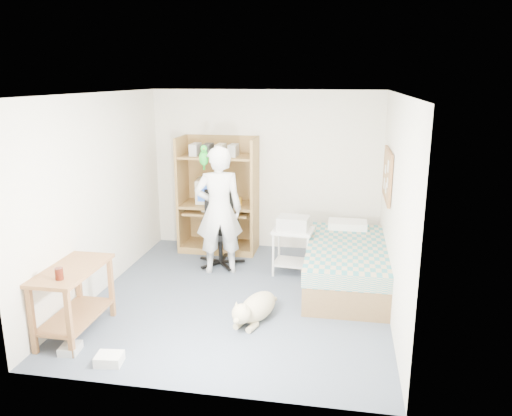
# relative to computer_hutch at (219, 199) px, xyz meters

# --- Properties ---
(floor) EXTENTS (4.00, 4.00, 0.00)m
(floor) POSITION_rel_computer_hutch_xyz_m (0.70, -1.74, -0.82)
(floor) COLOR #4A5265
(floor) RESTS_ON ground
(wall_back) EXTENTS (3.60, 0.02, 2.50)m
(wall_back) POSITION_rel_computer_hutch_xyz_m (0.70, 0.26, 0.43)
(wall_back) COLOR white
(wall_back) RESTS_ON floor
(wall_right) EXTENTS (0.02, 4.00, 2.50)m
(wall_right) POSITION_rel_computer_hutch_xyz_m (2.50, -1.74, 0.43)
(wall_right) COLOR white
(wall_right) RESTS_ON floor
(wall_left) EXTENTS (0.02, 4.00, 2.50)m
(wall_left) POSITION_rel_computer_hutch_xyz_m (-1.10, -1.74, 0.43)
(wall_left) COLOR white
(wall_left) RESTS_ON floor
(ceiling) EXTENTS (3.60, 4.00, 0.02)m
(ceiling) POSITION_rel_computer_hutch_xyz_m (0.70, -1.74, 1.68)
(ceiling) COLOR white
(ceiling) RESTS_ON wall_back
(computer_hutch) EXTENTS (1.20, 0.63, 1.80)m
(computer_hutch) POSITION_rel_computer_hutch_xyz_m (0.00, 0.00, 0.00)
(computer_hutch) COLOR brown
(computer_hutch) RESTS_ON floor
(bed) EXTENTS (1.02, 2.02, 0.66)m
(bed) POSITION_rel_computer_hutch_xyz_m (2.00, -1.12, -0.53)
(bed) COLOR brown
(bed) RESTS_ON floor
(side_desk) EXTENTS (0.50, 1.00, 0.75)m
(side_desk) POSITION_rel_computer_hutch_xyz_m (-0.85, -2.94, -0.33)
(side_desk) COLOR brown
(side_desk) RESTS_ON floor
(corkboard) EXTENTS (0.04, 0.94, 0.66)m
(corkboard) POSITION_rel_computer_hutch_xyz_m (2.47, -0.84, 0.63)
(corkboard) COLOR olive
(corkboard) RESTS_ON wall_right
(office_chair) EXTENTS (0.61, 0.62, 1.08)m
(office_chair) POSITION_rel_computer_hutch_xyz_m (0.17, -0.63, -0.44)
(office_chair) COLOR black
(office_chair) RESTS_ON floor
(person) EXTENTS (0.75, 0.60, 1.79)m
(person) POSITION_rel_computer_hutch_xyz_m (0.23, -0.93, 0.08)
(person) COLOR white
(person) RESTS_ON floor
(parrot) EXTENTS (0.13, 0.23, 0.36)m
(parrot) POSITION_rel_computer_hutch_xyz_m (0.04, -0.92, 0.82)
(parrot) COLOR #12811B
(parrot) RESTS_ON person
(dog) EXTENTS (0.50, 0.92, 0.36)m
(dog) POSITION_rel_computer_hutch_xyz_m (0.99, -2.32, -0.66)
(dog) COLOR #C7B685
(dog) RESTS_ON floor
(printer_cart) EXTENTS (0.58, 0.48, 0.65)m
(printer_cart) POSITION_rel_computer_hutch_xyz_m (1.26, -0.83, -0.39)
(printer_cart) COLOR white
(printer_cart) RESTS_ON floor
(printer) EXTENTS (0.45, 0.36, 0.18)m
(printer) POSITION_rel_computer_hutch_xyz_m (1.26, -0.83, -0.08)
(printer) COLOR #AFAFAA
(printer) RESTS_ON printer_cart
(crt_monitor) EXTENTS (0.43, 0.45, 0.37)m
(crt_monitor) POSITION_rel_computer_hutch_xyz_m (-0.16, 0.01, 0.13)
(crt_monitor) COLOR beige
(crt_monitor) RESTS_ON computer_hutch
(keyboard) EXTENTS (0.47, 0.22, 0.03)m
(keyboard) POSITION_rel_computer_hutch_xyz_m (-0.00, -0.16, -0.15)
(keyboard) COLOR beige
(keyboard) RESTS_ON computer_hutch
(pencil_cup) EXTENTS (0.08, 0.08, 0.12)m
(pencil_cup) POSITION_rel_computer_hutch_xyz_m (0.34, -0.09, -0.00)
(pencil_cup) COLOR gold
(pencil_cup) RESTS_ON computer_hutch
(drink_glass) EXTENTS (0.08, 0.08, 0.12)m
(drink_glass) POSITION_rel_computer_hutch_xyz_m (-0.80, -3.24, -0.01)
(drink_glass) COLOR #41130A
(drink_glass) RESTS_ON side_desk
(floor_box_a) EXTENTS (0.27, 0.23, 0.10)m
(floor_box_a) POSITION_rel_computer_hutch_xyz_m (-0.24, -3.44, -0.77)
(floor_box_a) COLOR white
(floor_box_a) RESTS_ON floor
(floor_box_b) EXTENTS (0.21, 0.24, 0.08)m
(floor_box_b) POSITION_rel_computer_hutch_xyz_m (-0.72, -3.31, -0.78)
(floor_box_b) COLOR #BABAB5
(floor_box_b) RESTS_ON floor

